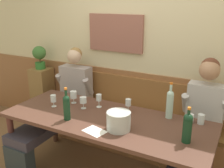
% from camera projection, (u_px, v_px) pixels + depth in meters
% --- Properties ---
extents(room_wall_back, '(6.80, 0.12, 2.80)m').
position_uv_depth(room_wall_back, '(142.00, 42.00, 3.34)').
color(room_wall_back, beige).
rests_on(room_wall_back, ground).
extents(wood_wainscot_panel, '(6.80, 0.03, 1.00)m').
position_uv_depth(wood_wainscot_panel, '(138.00, 108.00, 3.57)').
color(wood_wainscot_panel, brown).
rests_on(wood_wainscot_panel, ground).
extents(wall_bench, '(2.50, 0.42, 0.94)m').
position_uv_depth(wall_bench, '(132.00, 129.00, 3.47)').
color(wall_bench, brown).
rests_on(wall_bench, ground).
extents(dining_table, '(2.20, 0.87, 0.74)m').
position_uv_depth(dining_table, '(106.00, 125.00, 2.76)').
color(dining_table, '#523227').
rests_on(dining_table, ground).
extents(person_center_left_seat, '(0.54, 1.29, 1.30)m').
position_uv_depth(person_center_left_seat, '(60.00, 104.00, 3.42)').
color(person_center_left_seat, '#242C31').
rests_on(person_center_left_seat, ground).
extents(person_center_right_seat, '(0.50, 1.30, 1.33)m').
position_uv_depth(person_center_right_seat, '(198.00, 132.00, 2.64)').
color(person_center_right_seat, '#2D373A').
rests_on(person_center_right_seat, ground).
extents(ice_bucket, '(0.23, 0.23, 0.18)m').
position_uv_depth(ice_bucket, '(119.00, 121.00, 2.47)').
color(ice_bucket, '#B9BEBA').
rests_on(ice_bucket, dining_table).
extents(wine_bottle_clear_water, '(0.08, 0.08, 0.33)m').
position_uv_depth(wine_bottle_clear_water, '(187.00, 127.00, 2.24)').
color(wine_bottle_clear_water, '#14361F').
rests_on(wine_bottle_clear_water, dining_table).
extents(wine_bottle_amber_mid, '(0.07, 0.07, 0.35)m').
position_uv_depth(wine_bottle_amber_mid, '(67.00, 106.00, 2.66)').
color(wine_bottle_amber_mid, '#173B23').
rests_on(wine_bottle_amber_mid, dining_table).
extents(wine_bottle_green_tall, '(0.07, 0.07, 0.39)m').
position_uv_depth(wine_bottle_green_tall, '(170.00, 103.00, 2.70)').
color(wine_bottle_green_tall, '#ADCDC0').
rests_on(wine_bottle_green_tall, dining_table).
extents(wine_glass_mid_right, '(0.06, 0.06, 0.15)m').
position_uv_depth(wine_glass_mid_right, '(128.00, 103.00, 2.86)').
color(wine_glass_mid_right, silver).
rests_on(wine_glass_mid_right, dining_table).
extents(wine_glass_near_bucket, '(0.06, 0.06, 0.14)m').
position_uv_depth(wine_glass_near_bucket, '(53.00, 99.00, 3.00)').
color(wine_glass_near_bucket, silver).
rests_on(wine_glass_near_bucket, dining_table).
extents(wine_glass_center_rear, '(0.08, 0.08, 0.14)m').
position_uv_depth(wine_glass_center_rear, '(83.00, 101.00, 2.95)').
color(wine_glass_center_rear, silver).
rests_on(wine_glass_center_rear, dining_table).
extents(wine_glass_left_end, '(0.08, 0.08, 0.15)m').
position_uv_depth(wine_glass_left_end, '(73.00, 95.00, 3.10)').
color(wine_glass_left_end, silver).
rests_on(wine_glass_left_end, dining_table).
extents(wine_glass_mid_left, '(0.06, 0.06, 0.15)m').
position_uv_depth(wine_glass_mid_left, '(99.00, 98.00, 2.98)').
color(wine_glass_mid_left, silver).
rests_on(wine_glass_mid_left, dining_table).
extents(water_tumbler_right, '(0.07, 0.07, 0.08)m').
position_uv_depth(water_tumbler_right, '(190.00, 118.00, 2.64)').
color(water_tumbler_right, silver).
rests_on(water_tumbler_right, dining_table).
extents(water_tumbler_center, '(0.07, 0.07, 0.10)m').
position_uv_depth(water_tumbler_center, '(201.00, 119.00, 2.60)').
color(water_tumbler_center, silver).
rests_on(water_tumbler_center, dining_table).
extents(tasting_sheet_left_guest, '(0.24, 0.20, 0.00)m').
position_uv_depth(tasting_sheet_left_guest, '(95.00, 131.00, 2.46)').
color(tasting_sheet_left_guest, white).
rests_on(tasting_sheet_left_guest, dining_table).
extents(corner_pedestal, '(0.28, 0.28, 0.91)m').
position_uv_depth(corner_pedestal, '(43.00, 97.00, 4.13)').
color(corner_pedestal, olive).
rests_on(corner_pedestal, ground).
extents(potted_plant, '(0.20, 0.20, 0.35)m').
position_uv_depth(potted_plant, '(39.00, 56.00, 3.93)').
color(potted_plant, '#2C6D2B').
rests_on(potted_plant, corner_pedestal).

